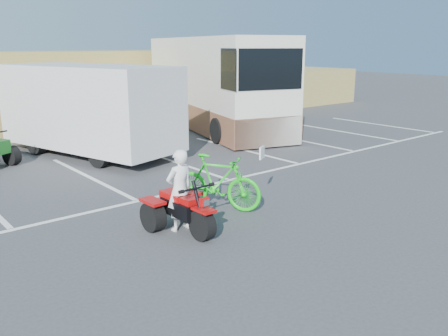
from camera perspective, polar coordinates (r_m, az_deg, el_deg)
ground at (r=8.93m, az=-2.67°, el=-7.81°), size 100.00×100.00×0.00m
parking_stripes at (r=12.63m, az=-10.62°, el=-1.27°), size 28.00×5.16×0.01m
red_trike_atv at (r=9.01m, az=-4.68°, el=-7.63°), size 1.18×1.54×0.98m
rider at (r=8.86m, az=-5.37°, el=-2.68°), size 0.58×0.39×1.56m
green_dirt_bike at (r=10.02m, az=-0.83°, el=-1.70°), size 1.43×1.99×1.18m
cargo_trailer at (r=15.52m, az=-15.90°, el=7.06°), size 3.94×6.43×2.80m
rv_motorhome at (r=20.38m, az=-1.36°, el=9.47°), size 5.33×10.47×3.65m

